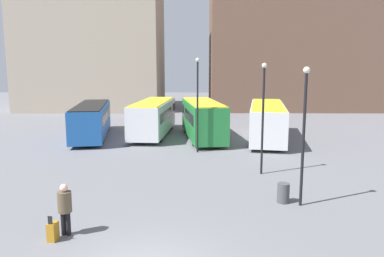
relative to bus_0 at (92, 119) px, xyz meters
The scene contains 11 objects.
building_block_left 24.77m from the bus_0, 104.14° to the left, with size 18.84×12.31×20.49m.
bus_0 is the anchor object (origin of this frame).
bus_1 5.17m from the bus_0, 11.54° to the left, with size 3.18×10.07×2.94m.
bus_2 9.29m from the bus_0, ahead, with size 3.67×9.47×3.06m.
bus_3 14.50m from the bus_0, ahead, with size 4.29×10.76×2.89m.
traveler 19.23m from the bus_0, 77.23° to the right, with size 0.51×0.51×1.83m.
suitcase 19.62m from the bus_0, 78.34° to the right, with size 0.31×0.42×0.91m.
lamp_post_0 16.65m from the bus_0, 41.91° to the right, with size 0.28×0.28×5.99m.
lamp_post_1 10.77m from the bus_0, 33.14° to the right, with size 0.28×0.28×6.39m.
lamp_post_2 20.64m from the bus_0, 50.29° to the right, with size 0.28×0.28×5.77m.
trash_bin 19.92m from the bus_0, 51.14° to the right, with size 0.52×0.52×0.85m.
Camera 1 is at (1.51, -9.79, 5.69)m, focal length 35.00 mm.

